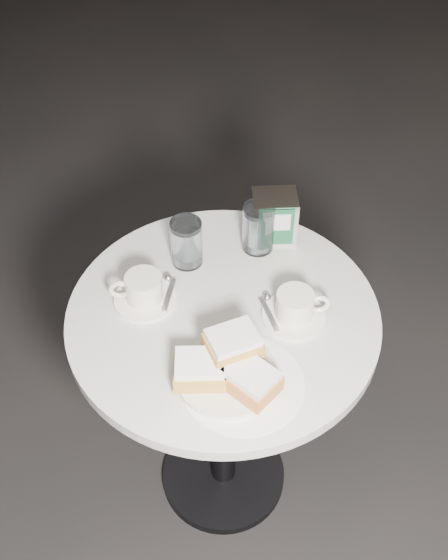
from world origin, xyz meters
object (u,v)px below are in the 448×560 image
(coffee_cup_right, at_px, (295,308))
(napkin_dispenser, at_px, (274,217))
(coffee_cup_left, at_px, (144,291))
(beignet_plate, at_px, (227,368))
(water_glass_left, at_px, (187,243))
(water_glass_right, at_px, (258,228))
(cafe_table, at_px, (223,366))

(coffee_cup_right, distance_m, napkin_dispenser, 0.27)
(coffee_cup_left, relative_size, napkin_dispenser, 1.35)
(beignet_plate, height_order, water_glass_left, water_glass_left)
(water_glass_right, relative_size, napkin_dispenser, 1.00)
(cafe_table, xyz_separation_m, coffee_cup_right, (0.16, 0.00, 0.23))
(coffee_cup_right, bearing_deg, cafe_table, 172.01)
(beignet_plate, relative_size, water_glass_right, 2.00)
(coffee_cup_left, relative_size, water_glass_right, 1.36)
(beignet_plate, bearing_deg, coffee_cup_left, 136.57)
(beignet_plate, distance_m, coffee_cup_left, 0.29)
(water_glass_right, bearing_deg, beignet_plate, -94.80)
(coffee_cup_right, distance_m, water_glass_left, 0.30)
(coffee_cup_right, bearing_deg, beignet_plate, -134.86)
(water_glass_left, height_order, water_glass_right, water_glass_right)
(coffee_cup_left, xyz_separation_m, water_glass_left, (0.08, 0.14, 0.03))
(cafe_table, height_order, coffee_cup_left, coffee_cup_left)
(cafe_table, distance_m, water_glass_right, 0.35)
(water_glass_left, relative_size, water_glass_right, 0.98)
(coffee_cup_right, height_order, water_glass_left, water_glass_left)
(cafe_table, xyz_separation_m, beignet_plate, (0.03, -0.18, 0.24))
(coffee_cup_left, height_order, water_glass_left, water_glass_left)
(water_glass_right, distance_m, napkin_dispenser, 0.06)
(beignet_plate, height_order, napkin_dispenser, napkin_dispenser)
(water_glass_left, xyz_separation_m, water_glass_right, (0.16, 0.07, 0.00))
(cafe_table, height_order, water_glass_left, water_glass_left)
(napkin_dispenser, bearing_deg, coffee_cup_left, -147.45)
(water_glass_left, distance_m, napkin_dispenser, 0.23)
(beignet_plate, relative_size, napkin_dispenser, 1.99)
(cafe_table, distance_m, coffee_cup_left, 0.29)
(coffee_cup_left, bearing_deg, water_glass_right, 28.67)
(beignet_plate, height_order, coffee_cup_left, beignet_plate)
(water_glass_left, bearing_deg, beignet_plate, -68.78)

